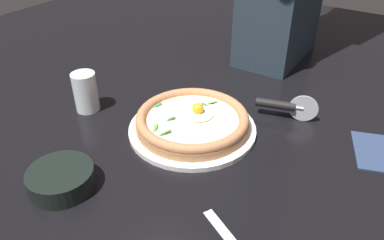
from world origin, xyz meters
TOP-DOWN VIEW (x-y plane):
  - ground_plane at (0.00, 0.00)m, footprint 2.40×2.40m
  - pizza_plate at (0.00, -0.02)m, footprint 0.30×0.30m
  - pizza at (0.00, -0.02)m, footprint 0.27×0.27m
  - side_bowl at (0.30, -0.12)m, footprint 0.13×0.13m
  - pizza_cutter at (-0.17, 0.14)m, footprint 0.06×0.15m
  - drinking_glass at (0.07, -0.30)m, footprint 0.06×0.06m
  - folded_napkin at (-0.15, 0.37)m, footprint 0.16×0.13m

SIDE VIEW (x-z plane):
  - ground_plane at x=0.00m, z-range -0.03..0.00m
  - folded_napkin at x=-0.15m, z-range 0.00..0.01m
  - pizza_plate at x=0.00m, z-range 0.00..0.01m
  - side_bowl at x=0.30m, z-range 0.00..0.04m
  - pizza at x=0.00m, z-range 0.00..0.06m
  - pizza_cutter at x=-0.17m, z-range 0.00..0.07m
  - drinking_glass at x=0.07m, z-range -0.01..0.10m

